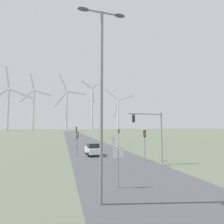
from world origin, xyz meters
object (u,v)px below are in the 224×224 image
Objects in this scene: car_approaching at (93,149)px; wind_turbine_center at (67,106)px; wind_turbine_left at (34,105)px; stop_sign_far at (114,141)px; traffic_light_post_mid_left at (76,133)px; streetlamp at (102,82)px; traffic_light_post_near_left at (77,138)px; wind_turbine_far_left at (8,104)px; stop_sign_near at (118,159)px; traffic_light_mast_overhead at (150,127)px; traffic_light_post_mid_right at (119,134)px; traffic_light_post_near_right at (145,138)px; wind_turbine_right at (92,105)px; wind_turbine_far_right at (118,111)px.

car_approaching is 0.06× the size of wind_turbine_center.
car_approaching is 194.00m from wind_turbine_left.
traffic_light_post_mid_left is at bearing 155.99° from stop_sign_far.
wind_turbine_left reaches higher than streetlamp.
traffic_light_post_near_left is 187.62m from wind_turbine_far_left.
stop_sign_near is (1.75, 2.26, -4.98)m from streetlamp.
streetlamp reaches higher than car_approaching.
traffic_light_post_near_left is at bearing -90.62° from wind_turbine_center.
stop_sign_near is 207.99m from wind_turbine_left.
car_approaching is (-4.78, -4.83, -0.76)m from stop_sign_far.
traffic_light_mast_overhead is at bearing -70.69° from wind_turbine_far_left.
stop_sign_far is 190.20m from wind_turbine_left.
stop_sign_near is 1.21× the size of stop_sign_far.
traffic_light_post_mid_left is at bearing -79.03° from wind_turbine_left.
streetlamp is at bearing -108.20° from stop_sign_far.
streetlamp is 0.17× the size of wind_turbine_left.
traffic_light_mast_overhead is at bearing -47.33° from traffic_light_post_near_left.
traffic_light_post_mid_left is at bearing -174.95° from traffic_light_post_mid_right.
traffic_light_post_near_right is 201.07m from wind_turbine_left.
stop_sign_near is at bearing -108.13° from traffic_light_post_mid_right.
wind_turbine_far_left is at bearing 107.93° from traffic_light_post_near_left.
wind_turbine_center is (59.17, 0.99, -0.03)m from wind_turbine_far_left.
traffic_light_post_near_left is at bearing 89.90° from streetlamp.
wind_turbine_right reaches higher than traffic_light_post_near_left.
traffic_light_post_near_left is 0.06× the size of wind_turbine_right.
traffic_light_post_mid_right reaches higher than car_approaching.
car_approaching is (-6.99, -8.61, -1.90)m from traffic_light_post_mid_right.
wind_turbine_far_right is at bearing 69.78° from traffic_light_post_mid_left.
traffic_light_post_near_right is 8.71m from car_approaching.
stop_sign_far is 0.04× the size of wind_turbine_center.
streetlamp is at bearing -90.10° from traffic_light_post_near_left.
traffic_light_post_near_left is 0.05× the size of wind_turbine_left.
wind_turbine_far_left is at bearing 109.57° from traffic_light_post_near_right.
traffic_light_mast_overhead is at bearing -97.19° from wind_turbine_right.
streetlamp is 0.18× the size of wind_turbine_right.
wind_turbine_left is 1.01× the size of wind_turbine_center.
wind_turbine_right is (21.91, 169.63, 27.43)m from traffic_light_post_mid_right.
traffic_light_post_mid_left is at bearing -110.22° from wind_turbine_far_right.
stop_sign_near is at bearing -107.82° from wind_turbine_far_right.
wind_turbine_far_right is (36.27, 11.75, -5.30)m from wind_turbine_right.
streetlamp is 13.80m from traffic_light_post_near_right.
traffic_light_post_mid_left is 8.35m from car_approaching.
traffic_light_mast_overhead is (7.72, 8.53, -2.70)m from streetlamp.
wind_turbine_far_left reaches higher than wind_turbine_center.
wind_turbine_right reaches higher than stop_sign_near.
wind_turbine_far_right reaches higher than car_approaching.
traffic_light_mast_overhead is 189.87m from wind_turbine_right.
streetlamp reaches higher than stop_sign_near.
car_approaching is 0.07× the size of wind_turbine_right.
stop_sign_near is 0.81× the size of traffic_light_post_near_left.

